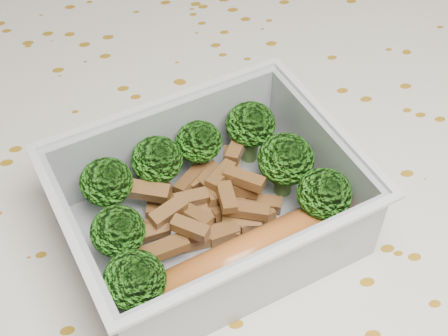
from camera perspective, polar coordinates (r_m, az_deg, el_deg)
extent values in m
cube|color=brown|center=(0.45, -0.57, -5.12)|extent=(1.40, 0.90, 0.04)
cube|color=silver|center=(0.43, -0.59, -3.35)|extent=(1.46, 0.96, 0.01)
cube|color=#B7BCC5|center=(0.42, -1.26, -5.67)|extent=(0.20, 0.17, 0.00)
cube|color=#B7BCC5|center=(0.43, -5.20, 2.76)|extent=(0.16, 0.05, 0.06)
cube|color=#B7BCC5|center=(0.36, 3.35, -10.14)|extent=(0.16, 0.05, 0.06)
cube|color=#B7BCC5|center=(0.42, 8.77, 1.12)|extent=(0.04, 0.12, 0.06)
cube|color=#B7BCC5|center=(0.38, -12.72, -7.77)|extent=(0.04, 0.12, 0.06)
cube|color=silver|center=(0.41, -5.75, 6.00)|extent=(0.17, 0.05, 0.00)
cube|color=silver|center=(0.33, 3.97, -8.12)|extent=(0.17, 0.05, 0.00)
cube|color=silver|center=(0.40, 9.79, 4.17)|extent=(0.04, 0.13, 0.00)
cube|color=silver|center=(0.35, -14.20, -5.41)|extent=(0.04, 0.13, 0.00)
cylinder|color=#608C3F|center=(0.42, -10.27, -3.25)|extent=(0.01, 0.01, 0.02)
ellipsoid|color=#358E1E|center=(0.40, -10.71, -1.26)|extent=(0.03, 0.03, 0.03)
cylinder|color=#608C3F|center=(0.43, -5.89, -1.27)|extent=(0.01, 0.01, 0.02)
ellipsoid|color=#358E1E|center=(0.41, -6.14, 0.77)|extent=(0.03, 0.03, 0.03)
cylinder|color=#608C3F|center=(0.43, -2.21, 0.36)|extent=(0.01, 0.01, 0.02)
ellipsoid|color=#358E1E|center=(0.42, -2.31, 2.43)|extent=(0.03, 0.03, 0.03)
cylinder|color=#608C3F|center=(0.45, 2.36, 1.95)|extent=(0.01, 0.01, 0.02)
ellipsoid|color=#358E1E|center=(0.43, 2.45, 4.02)|extent=(0.03, 0.03, 0.03)
cylinder|color=#608C3F|center=(0.40, -9.25, -7.62)|extent=(0.01, 0.01, 0.02)
ellipsoid|color=#358E1E|center=(0.38, -9.67, -5.71)|extent=(0.03, 0.03, 0.03)
cylinder|color=#608C3F|center=(0.43, 5.44, -1.22)|extent=(0.01, 0.01, 0.02)
ellipsoid|color=#358E1E|center=(0.41, 5.67, 0.82)|extent=(0.04, 0.04, 0.03)
cylinder|color=#608C3F|center=(0.38, -7.80, -11.89)|extent=(0.01, 0.01, 0.02)
ellipsoid|color=#358E1E|center=(0.36, -8.18, -10.11)|extent=(0.04, 0.04, 0.03)
cylinder|color=#608C3F|center=(0.41, 8.78, -4.33)|extent=(0.01, 0.01, 0.02)
ellipsoid|color=#358E1E|center=(0.39, 9.17, -2.34)|extent=(0.03, 0.03, 0.03)
cube|color=brown|center=(0.38, -3.11, -5.52)|extent=(0.02, 0.02, 0.01)
cube|color=brown|center=(0.40, -0.08, -5.94)|extent=(0.02, 0.01, 0.01)
cube|color=brown|center=(0.41, 1.83, -1.75)|extent=(0.02, 0.02, 0.01)
cube|color=brown|center=(0.42, -1.95, -0.72)|extent=(0.03, 0.02, 0.01)
cube|color=brown|center=(0.41, -0.25, -0.68)|extent=(0.02, 0.02, 0.01)
cube|color=brown|center=(0.43, 1.30, 2.10)|extent=(0.02, 0.03, 0.01)
cube|color=brown|center=(0.43, 0.72, 0.65)|extent=(0.02, 0.02, 0.01)
cube|color=brown|center=(0.41, 0.43, -3.73)|extent=(0.03, 0.02, 0.01)
cube|color=brown|center=(0.41, 0.83, -5.07)|extent=(0.02, 0.02, 0.01)
cube|color=brown|center=(0.42, -5.13, -2.60)|extent=(0.02, 0.03, 0.01)
cube|color=brown|center=(0.42, -2.96, -3.60)|extent=(0.03, 0.02, 0.01)
cube|color=brown|center=(0.42, -0.29, -3.26)|extent=(0.03, 0.03, 0.01)
cube|color=brown|center=(0.41, -1.13, -1.91)|extent=(0.02, 0.02, 0.01)
cube|color=brown|center=(0.40, 2.10, -3.88)|extent=(0.03, 0.02, 0.01)
cube|color=brown|center=(0.40, -6.98, -2.11)|extent=(0.03, 0.02, 0.01)
cube|color=brown|center=(0.40, -2.16, -6.42)|extent=(0.03, 0.01, 0.01)
cube|color=brown|center=(0.41, 1.64, -4.90)|extent=(0.03, 0.02, 0.01)
cube|color=brown|center=(0.42, -2.89, -0.90)|extent=(0.03, 0.03, 0.01)
cube|color=brown|center=(0.40, -7.05, -5.91)|extent=(0.03, 0.01, 0.01)
cube|color=brown|center=(0.39, -5.13, -3.98)|extent=(0.03, 0.02, 0.01)
cube|color=brown|center=(0.41, 1.85, -1.01)|extent=(0.03, 0.02, 0.01)
cube|color=brown|center=(0.41, 2.92, -4.67)|extent=(0.03, 0.02, 0.01)
cube|color=brown|center=(0.42, -1.09, -2.04)|extent=(0.01, 0.02, 0.01)
cube|color=brown|center=(0.39, -5.48, -7.35)|extent=(0.03, 0.02, 0.01)
cube|color=brown|center=(0.40, -2.97, -4.24)|extent=(0.03, 0.03, 0.01)
cube|color=brown|center=(0.41, -6.81, -5.45)|extent=(0.03, 0.01, 0.01)
cube|color=brown|center=(0.40, 0.24, -2.66)|extent=(0.01, 0.02, 0.01)
cube|color=brown|center=(0.41, -5.31, -3.98)|extent=(0.03, 0.02, 0.01)
cube|color=brown|center=(0.43, -3.13, -1.91)|extent=(0.02, 0.03, 0.01)
cube|color=brown|center=(0.41, -2.44, -2.68)|extent=(0.03, 0.01, 0.01)
cube|color=brown|center=(0.42, 2.19, -3.77)|extent=(0.02, 0.02, 0.01)
cube|color=brown|center=(0.42, 3.69, -3.22)|extent=(0.03, 0.02, 0.01)
cylinder|color=#B65C24|center=(0.38, 1.88, -8.09)|extent=(0.13, 0.06, 0.03)
sphere|color=#B65C24|center=(0.41, 9.62, -4.34)|extent=(0.03, 0.03, 0.03)
sphere|color=#B65C24|center=(0.37, -6.80, -12.04)|extent=(0.03, 0.03, 0.03)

